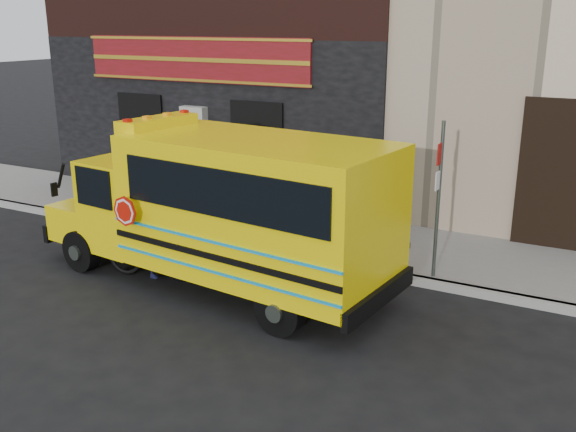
% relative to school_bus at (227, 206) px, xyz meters
% --- Properties ---
extents(ground, '(120.00, 120.00, 0.00)m').
position_rel_school_bus_xyz_m(ground, '(1.17, -0.91, -1.51)').
color(ground, black).
rests_on(ground, ground).
extents(curb, '(40.00, 0.20, 0.15)m').
position_rel_school_bus_xyz_m(curb, '(1.17, 1.69, -1.43)').
color(curb, gray).
rests_on(curb, ground).
extents(sidewalk, '(40.00, 3.00, 0.15)m').
position_rel_school_bus_xyz_m(sidewalk, '(1.17, 3.19, -1.43)').
color(sidewalk, slate).
rests_on(sidewalk, ground).
extents(school_bus, '(7.10, 2.89, 2.92)m').
position_rel_school_bus_xyz_m(school_bus, '(0.00, 0.00, 0.00)').
color(school_bus, black).
rests_on(school_bus, ground).
extents(sign_pole, '(0.06, 0.26, 2.97)m').
position_rel_school_bus_xyz_m(sign_pole, '(3.17, 1.84, 0.13)').
color(sign_pole, '#464E47').
rests_on(sign_pole, ground).
extents(bicycle, '(1.85, 0.81, 1.08)m').
position_rel_school_bus_xyz_m(bicycle, '(-1.50, -0.31, -0.97)').
color(bicycle, black).
rests_on(bicycle, ground).
extents(cyclist, '(0.38, 0.57, 1.57)m').
position_rel_school_bus_xyz_m(cyclist, '(-1.40, -0.23, -0.73)').
color(cyclist, '#111333').
rests_on(cyclist, ground).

